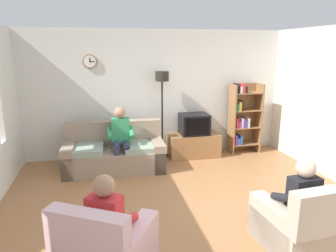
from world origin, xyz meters
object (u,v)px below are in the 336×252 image
object	(u,v)px
tv	(194,124)
person_on_couch	(121,136)
couch	(114,154)
person_in_right_armchair	(297,198)
tv_stand	(193,145)
person_in_left_armchair	(110,218)
bookshelf	(243,117)
armchair_near_window	(107,250)
floor_lamp	(162,91)
armchair_near_bookshelf	(299,226)

from	to	relation	value
tv	person_on_couch	world-z (taller)	person_on_couch
couch	person_in_right_armchair	world-z (taller)	person_in_right_armchair
couch	person_in_right_armchair	bearing A→B (deg)	-55.21
tv	tv_stand	bearing A→B (deg)	90.00
person_in_left_armchair	bookshelf	bearing A→B (deg)	47.54
armchair_near_window	person_in_left_armchair	bearing A→B (deg)	59.92
tv	floor_lamp	size ratio (longest dim) A/B	0.32
tv_stand	person_in_right_armchair	distance (m)	3.30
tv	person_in_right_armchair	distance (m)	3.26
bookshelf	armchair_near_window	size ratio (longest dim) A/B	1.35
floor_lamp	armchair_near_bookshelf	xyz separation A→B (m)	(0.95, -3.46, -1.16)
floor_lamp	person_in_left_armchair	xyz separation A→B (m)	(-1.22, -3.37, -0.85)
tv_stand	bookshelf	xyz separation A→B (m)	(1.16, 0.07, 0.55)
tv	armchair_near_bookshelf	distance (m)	3.38
couch	bookshelf	distance (m)	2.97
tv	bookshelf	distance (m)	1.17
couch	armchair_near_bookshelf	world-z (taller)	same
floor_lamp	person_in_right_armchair	xyz separation A→B (m)	(0.94, -3.37, -0.85)
armchair_near_window	armchair_near_bookshelf	bearing A→B (deg)	-0.41
person_on_couch	couch	bearing A→B (deg)	140.34
tv	person_in_right_armchair	size ratio (longest dim) A/B	0.54
bookshelf	person_in_right_armchair	world-z (taller)	bookshelf
bookshelf	floor_lamp	xyz separation A→B (m)	(-1.84, 0.03, 0.64)
armchair_near_bookshelf	couch	bearing A→B (deg)	124.08
couch	person_in_right_armchair	distance (m)	3.51
tv_stand	person_on_couch	bearing A→B (deg)	-162.27
person_in_right_armchair	person_on_couch	bearing A→B (deg)	124.00
tv_stand	tv	xyz separation A→B (m)	(0.00, -0.02, 0.47)
armchair_near_bookshelf	person_on_couch	xyz separation A→B (m)	(-1.87, 2.85, 0.41)
tv_stand	armchair_near_window	size ratio (longest dim) A/B	0.95
floor_lamp	armchair_near_window	distance (m)	3.85
floor_lamp	armchair_near_bookshelf	bearing A→B (deg)	-74.63
person_in_right_armchair	couch	bearing A→B (deg)	124.79
armchair_near_window	person_on_couch	size ratio (longest dim) A/B	0.94
floor_lamp	person_on_couch	size ratio (longest dim) A/B	1.49
armchair_near_bookshelf	person_in_right_armchair	world-z (taller)	person_in_right_armchair
floor_lamp	person_on_couch	bearing A→B (deg)	-146.52
bookshelf	floor_lamp	size ratio (longest dim) A/B	0.85
tv_stand	person_in_left_armchair	xyz separation A→B (m)	(-1.89, -3.27, 0.35)
tv	armchair_near_window	xyz separation A→B (m)	(-1.94, -3.32, -0.44)
armchair_near_bookshelf	person_in_left_armchair	bearing A→B (deg)	177.54
person_on_couch	person_in_right_armchair	xyz separation A→B (m)	(1.86, -2.76, -0.09)
couch	armchair_near_window	bearing A→B (deg)	-94.10
couch	person_in_right_armchair	size ratio (longest dim) A/B	1.73
couch	person_in_left_armchair	world-z (taller)	person_in_left_armchair
bookshelf	person_in_left_armchair	world-z (taller)	bookshelf
person_on_couch	tv	bearing A→B (deg)	16.93
floor_lamp	person_in_right_armchair	size ratio (longest dim) A/B	1.65
armchair_near_window	person_in_left_armchair	size ratio (longest dim) A/B	1.04
couch	tv_stand	bearing A→B (deg)	13.03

